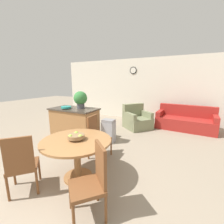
% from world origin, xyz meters
% --- Properties ---
extents(ground_plane, '(24.00, 24.00, 0.00)m').
position_xyz_m(ground_plane, '(0.00, 0.00, 0.00)').
color(ground_plane, gray).
extents(wall_back, '(8.00, 0.09, 2.70)m').
position_xyz_m(wall_back, '(-0.00, 5.73, 1.35)').
color(wall_back, silver).
rests_on(wall_back, ground_plane).
extents(dining_table, '(1.21, 1.21, 0.74)m').
position_xyz_m(dining_table, '(0.13, 1.01, 0.57)').
color(dining_table, '#9E6B3D').
rests_on(dining_table, ground_plane).
extents(dining_chair_near_left, '(0.59, 0.59, 0.96)m').
position_xyz_m(dining_chair_near_left, '(-0.38, 0.34, 0.51)').
color(dining_chair_near_left, brown).
rests_on(dining_chair_near_left, ground_plane).
extents(dining_chair_near_right, '(0.59, 0.59, 0.96)m').
position_xyz_m(dining_chair_near_right, '(0.80, 0.50, 0.51)').
color(dining_chair_near_right, brown).
rests_on(dining_chair_near_right, ground_plane).
extents(dining_chair_far_side, '(0.44, 0.44, 0.96)m').
position_xyz_m(dining_chair_far_side, '(0.02, 1.84, 0.51)').
color(dining_chair_far_side, brown).
rests_on(dining_chair_far_side, ground_plane).
extents(fruit_bowl, '(0.29, 0.29, 0.12)m').
position_xyz_m(fruit_bowl, '(0.13, 1.01, 0.80)').
color(fruit_bowl, olive).
rests_on(fruit_bowl, dining_table).
extents(kitchen_island, '(1.41, 0.77, 0.93)m').
position_xyz_m(kitchen_island, '(-1.20, 2.53, 0.47)').
color(kitchen_island, '#9E6B3D').
rests_on(kitchen_island, ground_plane).
extents(teal_bowl, '(0.29, 0.29, 0.07)m').
position_xyz_m(teal_bowl, '(-1.36, 2.38, 0.98)').
color(teal_bowl, teal).
rests_on(teal_bowl, kitchen_island).
extents(potted_plant, '(0.40, 0.40, 0.51)m').
position_xyz_m(potted_plant, '(-1.02, 2.62, 1.21)').
color(potted_plant, '#4C4C51').
rests_on(potted_plant, kitchen_island).
extents(trash_bin, '(0.35, 0.26, 0.66)m').
position_xyz_m(trash_bin, '(-0.14, 2.72, 0.33)').
color(trash_bin, '#9E9EA3').
rests_on(trash_bin, ground_plane).
extents(couch, '(2.01, 1.04, 0.84)m').
position_xyz_m(couch, '(1.82, 5.00, 0.29)').
color(couch, maroon).
rests_on(couch, ground_plane).
extents(armchair, '(1.19, 1.19, 0.88)m').
position_xyz_m(armchair, '(0.20, 4.35, 0.30)').
color(armchair, '#7A7F5B').
rests_on(armchair, ground_plane).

